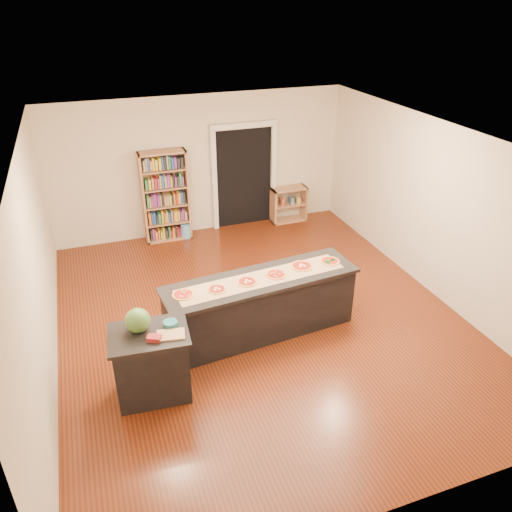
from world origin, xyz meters
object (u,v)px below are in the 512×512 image
object	(u,v)px
kitchen_island	(261,306)
waste_bin	(186,231)
side_counter	(152,364)
bookshelf	(165,197)
low_shelf	(289,204)
watermelon	(138,320)

from	to	relation	value
kitchen_island	waste_bin	bearing A→B (deg)	89.99
kitchen_island	side_counter	world-z (taller)	kitchen_island
bookshelf	waste_bin	distance (m)	0.85
kitchen_island	waste_bin	size ratio (longest dim) A/B	9.47
kitchen_island	low_shelf	size ratio (longest dim) A/B	3.70
kitchen_island	watermelon	size ratio (longest dim) A/B	9.45
kitchen_island	low_shelf	xyz separation A→B (m)	(1.98, 3.63, -0.09)
side_counter	waste_bin	world-z (taller)	side_counter
bookshelf	side_counter	bearing A→B (deg)	-103.12
side_counter	kitchen_island	bearing A→B (deg)	28.55
kitchen_island	side_counter	size ratio (longest dim) A/B	3.00
waste_bin	low_shelf	bearing A→B (deg)	1.80
side_counter	low_shelf	world-z (taller)	side_counter
kitchen_island	low_shelf	world-z (taller)	kitchen_island
low_shelf	kitchen_island	bearing A→B (deg)	-118.61
bookshelf	low_shelf	world-z (taller)	bookshelf
kitchen_island	side_counter	xyz separation A→B (m)	(-1.71, -0.75, 0.00)
waste_bin	watermelon	distance (m)	4.56
kitchen_island	watermelon	distance (m)	2.01
bookshelf	watermelon	distance (m)	4.43
low_shelf	bookshelf	bearing A→B (deg)	179.96
side_counter	bookshelf	size ratio (longest dim) A/B	0.52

